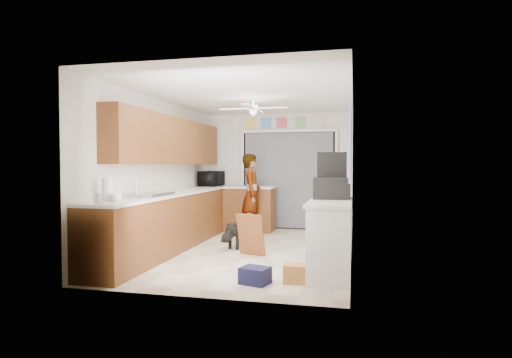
{
  "coord_description": "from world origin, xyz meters",
  "views": [
    {
      "loc": [
        1.62,
        -6.7,
        1.4
      ],
      "look_at": [
        0.0,
        0.4,
        1.15
      ],
      "focal_mm": 30.0,
      "sensor_mm": 36.0,
      "label": 1
    }
  ],
  "objects_px": {
    "suitcase": "(331,188)",
    "cardboard_box": "(299,273)",
    "microwave": "(211,179)",
    "man": "(252,195)",
    "navy_crate": "(255,275)",
    "paper_towel_roll": "(107,189)",
    "dog": "(239,234)",
    "cup": "(116,197)"
  },
  "relations": [
    {
      "from": "man",
      "to": "suitcase",
      "type": "bearing_deg",
      "value": -150.52
    },
    {
      "from": "navy_crate",
      "to": "man",
      "type": "bearing_deg",
      "value": 104.08
    },
    {
      "from": "paper_towel_roll",
      "to": "man",
      "type": "height_order",
      "value": "man"
    },
    {
      "from": "cardboard_box",
      "to": "man",
      "type": "bearing_deg",
      "value": 112.72
    },
    {
      "from": "suitcase",
      "to": "dog",
      "type": "relative_size",
      "value": 1.05
    },
    {
      "from": "cup",
      "to": "navy_crate",
      "type": "relative_size",
      "value": 0.41
    },
    {
      "from": "navy_crate",
      "to": "dog",
      "type": "relative_size",
      "value": 0.52
    },
    {
      "from": "paper_towel_roll",
      "to": "man",
      "type": "bearing_deg",
      "value": 72.65
    },
    {
      "from": "cardboard_box",
      "to": "navy_crate",
      "type": "relative_size",
      "value": 1.1
    },
    {
      "from": "cup",
      "to": "navy_crate",
      "type": "bearing_deg",
      "value": 2.58
    },
    {
      "from": "microwave",
      "to": "paper_towel_roll",
      "type": "xyz_separation_m",
      "value": [
        -0.09,
        -3.76,
        -0.01
      ]
    },
    {
      "from": "navy_crate",
      "to": "dog",
      "type": "distance_m",
      "value": 2.18
    },
    {
      "from": "suitcase",
      "to": "cardboard_box",
      "type": "height_order",
      "value": "suitcase"
    },
    {
      "from": "microwave",
      "to": "cup",
      "type": "distance_m",
      "value": 3.8
    },
    {
      "from": "paper_towel_roll",
      "to": "suitcase",
      "type": "height_order",
      "value": "paper_towel_roll"
    },
    {
      "from": "cardboard_box",
      "to": "navy_crate",
      "type": "xyz_separation_m",
      "value": [
        -0.49,
        -0.16,
        -0.01
      ]
    },
    {
      "from": "suitcase",
      "to": "navy_crate",
      "type": "distance_m",
      "value": 1.66
    },
    {
      "from": "suitcase",
      "to": "navy_crate",
      "type": "xyz_separation_m",
      "value": [
        -0.81,
        -1.07,
        -0.98
      ]
    },
    {
      "from": "cup",
      "to": "paper_towel_roll",
      "type": "xyz_separation_m",
      "value": [
        -0.15,
        0.04,
        0.09
      ]
    },
    {
      "from": "cup",
      "to": "cardboard_box",
      "type": "height_order",
      "value": "cup"
    },
    {
      "from": "paper_towel_roll",
      "to": "dog",
      "type": "height_order",
      "value": "paper_towel_roll"
    },
    {
      "from": "navy_crate",
      "to": "dog",
      "type": "xyz_separation_m",
      "value": [
        -0.74,
        2.04,
        0.14
      ]
    },
    {
      "from": "microwave",
      "to": "suitcase",
      "type": "bearing_deg",
      "value": -131.0
    },
    {
      "from": "microwave",
      "to": "man",
      "type": "distance_m",
      "value": 1.08
    },
    {
      "from": "man",
      "to": "dog",
      "type": "bearing_deg",
      "value": 177.68
    },
    {
      "from": "cup",
      "to": "man",
      "type": "bearing_deg",
      "value": 75.18
    },
    {
      "from": "paper_towel_roll",
      "to": "navy_crate",
      "type": "bearing_deg",
      "value": 1.13
    },
    {
      "from": "paper_towel_roll",
      "to": "microwave",
      "type": "bearing_deg",
      "value": 88.61
    },
    {
      "from": "microwave",
      "to": "suitcase",
      "type": "distance_m",
      "value": 3.73
    },
    {
      "from": "paper_towel_roll",
      "to": "suitcase",
      "type": "relative_size",
      "value": 0.46
    },
    {
      "from": "microwave",
      "to": "paper_towel_roll",
      "type": "bearing_deg",
      "value": -177.04
    },
    {
      "from": "suitcase",
      "to": "man",
      "type": "bearing_deg",
      "value": 120.86
    },
    {
      "from": "cup",
      "to": "dog",
      "type": "relative_size",
      "value": 0.22
    },
    {
      "from": "paper_towel_roll",
      "to": "suitcase",
      "type": "xyz_separation_m",
      "value": [
        2.71,
        1.11,
        -0.01
      ]
    },
    {
      "from": "man",
      "to": "paper_towel_roll",
      "type": "bearing_deg",
      "value": 156.16
    },
    {
      "from": "microwave",
      "to": "dog",
      "type": "relative_size",
      "value": 0.94
    },
    {
      "from": "microwave",
      "to": "man",
      "type": "bearing_deg",
      "value": -106.79
    },
    {
      "from": "microwave",
      "to": "cardboard_box",
      "type": "xyz_separation_m",
      "value": [
        2.3,
        -3.56,
        -0.99
      ]
    },
    {
      "from": "cardboard_box",
      "to": "cup",
      "type": "bearing_deg",
      "value": -173.86
    },
    {
      "from": "paper_towel_roll",
      "to": "man",
      "type": "relative_size",
      "value": 0.18
    },
    {
      "from": "paper_towel_roll",
      "to": "navy_crate",
      "type": "height_order",
      "value": "paper_towel_roll"
    },
    {
      "from": "cardboard_box",
      "to": "dog",
      "type": "distance_m",
      "value": 2.25
    }
  ]
}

